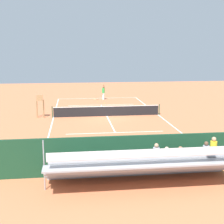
% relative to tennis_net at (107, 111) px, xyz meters
% --- Properties ---
extents(ground_plane, '(60.00, 60.00, 0.00)m').
position_rel_tennis_net_xyz_m(ground_plane, '(0.00, 0.00, -0.50)').
color(ground_plane, '#CC7047').
extents(court_line_markings, '(10.10, 22.20, 0.01)m').
position_rel_tennis_net_xyz_m(court_line_markings, '(0.00, -0.04, -0.50)').
color(court_line_markings, white).
rests_on(court_line_markings, ground).
extents(tennis_net, '(10.30, 0.10, 1.07)m').
position_rel_tennis_net_xyz_m(tennis_net, '(0.00, 0.00, 0.00)').
color(tennis_net, black).
rests_on(tennis_net, ground).
extents(backdrop_wall, '(18.00, 0.16, 2.00)m').
position_rel_tennis_net_xyz_m(backdrop_wall, '(0.00, 14.00, 0.50)').
color(backdrop_wall, '#194228').
rests_on(backdrop_wall, ground).
extents(bleacher_stand, '(9.06, 2.40, 2.48)m').
position_rel_tennis_net_xyz_m(bleacher_stand, '(-0.30, 15.35, 0.43)').
color(bleacher_stand, '#9EA0A5').
rests_on(bleacher_stand, ground).
extents(umpire_chair, '(0.67, 0.67, 2.14)m').
position_rel_tennis_net_xyz_m(umpire_chair, '(6.20, -0.17, 0.81)').
color(umpire_chair, '#A88456').
rests_on(umpire_chair, ground).
extents(courtside_bench, '(1.80, 0.40, 0.93)m').
position_rel_tennis_net_xyz_m(courtside_bench, '(-2.65, 13.27, 0.06)').
color(courtside_bench, '#33383D').
rests_on(courtside_bench, ground).
extents(equipment_bag, '(0.90, 0.36, 0.36)m').
position_rel_tennis_net_xyz_m(equipment_bag, '(-0.57, 13.40, -0.32)').
color(equipment_bag, '#B22D2D').
rests_on(equipment_bag, ground).
extents(tennis_player, '(0.47, 0.55, 1.93)m').
position_rel_tennis_net_xyz_m(tennis_player, '(-0.63, -9.90, 0.51)').
color(tennis_player, white).
rests_on(tennis_player, ground).
extents(tennis_racket, '(0.57, 0.31, 0.03)m').
position_rel_tennis_net_xyz_m(tennis_racket, '(0.37, -10.11, -0.49)').
color(tennis_racket, black).
rests_on(tennis_racket, ground).
extents(tennis_ball_near, '(0.07, 0.07, 0.07)m').
position_rel_tennis_net_xyz_m(tennis_ball_near, '(-0.44, -6.97, -0.47)').
color(tennis_ball_near, '#CCDB33').
rests_on(tennis_ball_near, ground).
extents(tennis_ball_far, '(0.07, 0.07, 0.07)m').
position_rel_tennis_net_xyz_m(tennis_ball_far, '(0.21, -8.38, -0.47)').
color(tennis_ball_far, '#CCDB33').
rests_on(tennis_ball_far, ground).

